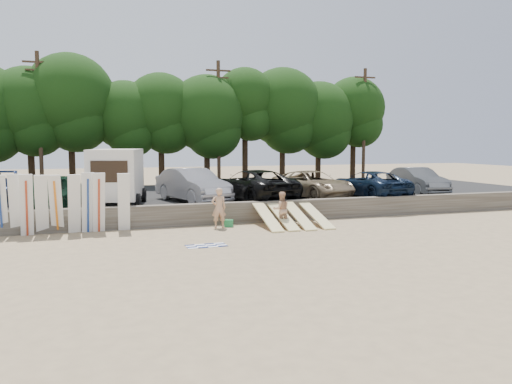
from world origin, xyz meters
TOP-DOWN VIEW (x-y plane):
  - ground at (0.00, 0.00)m, footprint 120.00×120.00m
  - seawall at (0.00, 3.00)m, footprint 44.00×0.50m
  - parking_lot at (0.00, 10.50)m, footprint 44.00×14.50m
  - treeline at (-0.79, 17.51)m, footprint 33.12×6.47m
  - utility_poles at (2.00, 16.00)m, footprint 25.80×0.26m
  - box_trailer at (-5.69, 6.05)m, footprint 3.16×4.71m
  - car_1 at (-8.42, 5.64)m, footprint 3.75×5.33m
  - car_2 at (-1.84, 6.32)m, footprint 3.39×5.65m
  - car_3 at (1.38, 5.97)m, footprint 4.01×6.46m
  - car_4 at (5.01, 6.24)m, footprint 3.87×5.94m
  - car_5 at (8.28, 5.52)m, footprint 2.87×5.55m
  - car_6 at (12.16, 6.43)m, footprint 2.03×4.94m
  - surfboard_upright_0 at (-10.40, 2.59)m, footprint 0.54×0.72m
  - surfboard_upright_1 at (-9.84, 2.60)m, footprint 0.52×0.58m
  - surfboard_upright_2 at (-9.41, 2.37)m, footprint 0.59×0.68m
  - surfboard_upright_3 at (-8.86, 2.47)m, footprint 0.56×0.82m
  - surfboard_upright_4 at (-8.31, 2.50)m, footprint 0.55×0.83m
  - surfboard_upright_5 at (-7.59, 2.39)m, footprint 0.58×0.82m
  - surfboard_upright_6 at (-7.06, 2.49)m, footprint 0.57×0.59m
  - surfboard_upright_7 at (-6.62, 2.41)m, footprint 0.57×0.65m
  - surfboard_upright_8 at (-5.60, 2.37)m, footprint 0.52×0.74m
  - surfboard_low_0 at (0.59, 1.37)m, footprint 0.56×2.88m
  - surfboard_low_1 at (1.34, 1.41)m, footprint 0.56×2.89m
  - surfboard_low_2 at (2.09, 1.32)m, footprint 0.56×2.89m
  - surfboard_low_3 at (2.98, 1.34)m, footprint 0.56×2.90m
  - beachgoer_a at (-1.53, 1.87)m, footprint 0.69×0.47m
  - beachgoer_b at (1.22, 1.28)m, footprint 0.85×0.70m
  - cooler at (-1.02, 2.08)m, footprint 0.46×0.42m
  - gear_bag at (1.09, 2.32)m, footprint 0.35×0.31m
  - beach_towel at (-2.92, -1.74)m, footprint 1.55×1.55m

SIDE VIEW (x-z plane):
  - ground at x=0.00m, z-range 0.00..0.00m
  - beach_towel at x=-2.92m, z-range 0.01..0.01m
  - gear_bag at x=1.09m, z-range 0.00..0.22m
  - cooler at x=-1.02m, z-range 0.00..0.32m
  - parking_lot at x=0.00m, z-range 0.00..0.70m
  - surfboard_low_3 at x=2.98m, z-range 0.00..0.89m
  - surfboard_low_1 at x=1.34m, z-range 0.00..0.93m
  - surfboard_low_2 at x=2.09m, z-range 0.00..0.96m
  - surfboard_low_0 at x=0.59m, z-range 0.00..0.98m
  - seawall at x=0.00m, z-range 0.00..1.00m
  - beachgoer_b at x=1.22m, z-range 0.00..1.61m
  - beachgoer_a at x=-1.53m, z-range 0.00..1.81m
  - surfboard_upright_4 at x=-8.31m, z-range 0.00..2.51m
  - surfboard_upright_3 at x=-8.86m, z-range 0.00..2.51m
  - surfboard_upright_5 at x=-7.59m, z-range 0.00..2.52m
  - surfboard_upright_8 at x=-5.60m, z-range 0.00..2.53m
  - surfboard_upright_0 at x=-10.40m, z-range 0.00..2.54m
  - surfboard_upright_2 at x=-9.41m, z-range 0.00..2.55m
  - surfboard_upright_7 at x=-6.62m, z-range 0.00..2.56m
  - surfboard_upright_1 at x=-9.84m, z-range 0.00..2.56m
  - surfboard_upright_6 at x=-7.06m, z-range 0.00..2.57m
  - car_5 at x=8.28m, z-range 0.70..2.20m
  - car_4 at x=5.01m, z-range 0.70..2.22m
  - car_6 at x=12.16m, z-range 0.70..2.29m
  - car_3 at x=1.38m, z-range 0.70..2.37m
  - car_1 at x=-8.42m, z-range 0.70..2.38m
  - car_2 at x=-1.84m, z-range 0.70..2.46m
  - box_trailer at x=-5.69m, z-range 0.87..3.65m
  - utility_poles at x=2.00m, z-range 0.93..9.93m
  - treeline at x=-0.79m, z-range 1.67..10.95m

